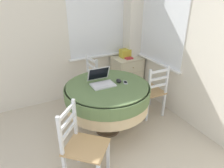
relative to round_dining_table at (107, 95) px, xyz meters
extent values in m
cube|color=silver|center=(-1.02, 1.31, 0.65)|extent=(4.54, 0.06, 2.55)
cube|color=white|center=(0.41, 1.28, 0.87)|extent=(1.10, 0.01, 1.42)
cube|color=white|center=(0.41, 1.25, 0.15)|extent=(1.18, 0.07, 0.02)
cube|color=white|center=(1.24, 0.45, 0.87)|extent=(0.01, 1.10, 1.42)
cube|color=white|center=(1.21, 0.45, 0.15)|extent=(0.07, 1.18, 0.02)
cube|color=silver|center=(1.10, 1.14, 0.65)|extent=(0.28, 0.28, 2.55)
cylinder|color=#4C3D2D|center=(0.00, 0.00, -0.61)|extent=(0.36, 0.36, 0.03)
cylinder|color=#4C3D2D|center=(0.00, 0.00, -0.23)|extent=(0.11, 0.11, 0.73)
cylinder|color=#CCB284|center=(0.00, 0.00, -0.03)|extent=(1.17, 1.17, 0.33)
cylinder|color=#567042|center=(0.00, 0.00, 0.05)|extent=(1.19, 1.19, 0.17)
cylinder|color=#567042|center=(0.00, 0.00, 0.15)|extent=(1.14, 1.14, 0.02)
cube|color=silver|center=(-0.06, 0.01, 0.16)|extent=(0.32, 0.22, 0.02)
cube|color=silver|center=(-0.06, 0.03, 0.17)|extent=(0.28, 0.13, 0.00)
cube|color=silver|center=(-0.06, 0.16, 0.27)|extent=(0.32, 0.10, 0.20)
cube|color=black|center=(-0.06, 0.16, 0.28)|extent=(0.29, 0.08, 0.18)
ellipsoid|color=black|center=(0.18, 0.00, 0.18)|extent=(0.06, 0.10, 0.05)
cube|color=#B2B7BC|center=(0.26, -0.05, 0.16)|extent=(0.09, 0.12, 0.01)
cube|color=black|center=(0.26, -0.05, 0.17)|extent=(0.06, 0.08, 0.00)
cube|color=tan|center=(-0.07, 0.85, -0.19)|extent=(0.48, 0.44, 0.02)
cube|color=silver|center=(-0.28, 0.99, -0.41)|extent=(0.04, 0.04, 0.42)
cube|color=silver|center=(-0.24, 0.66, -0.41)|extent=(0.04, 0.04, 0.42)
cube|color=silver|center=(0.10, 1.04, -0.41)|extent=(0.04, 0.04, 0.42)
cube|color=silver|center=(0.14, 0.71, -0.41)|extent=(0.04, 0.04, 0.42)
cube|color=silver|center=(0.10, 1.04, 0.05)|extent=(0.04, 0.04, 0.46)
cube|color=silver|center=(0.14, 0.71, 0.05)|extent=(0.04, 0.04, 0.46)
cube|color=silver|center=(0.12, 0.88, 0.23)|extent=(0.07, 0.33, 0.04)
cube|color=silver|center=(0.12, 0.88, 0.11)|extent=(0.07, 0.33, 0.04)
cube|color=silver|center=(0.12, 0.88, -0.01)|extent=(0.07, 0.33, 0.04)
cube|color=tan|center=(0.85, 0.12, -0.19)|extent=(0.40, 0.45, 0.02)
cube|color=silver|center=(1.02, 0.31, -0.41)|extent=(0.03, 0.03, 0.42)
cube|color=silver|center=(0.68, 0.32, -0.41)|extent=(0.03, 0.03, 0.42)
cube|color=silver|center=(1.01, -0.08, -0.41)|extent=(0.03, 0.03, 0.42)
cube|color=silver|center=(0.67, -0.07, -0.41)|extent=(0.03, 0.03, 0.42)
cube|color=silver|center=(1.01, -0.08, 0.05)|extent=(0.03, 0.03, 0.46)
cube|color=silver|center=(0.67, -0.07, 0.05)|extent=(0.03, 0.03, 0.46)
cube|color=silver|center=(0.84, -0.07, 0.23)|extent=(0.33, 0.03, 0.04)
cube|color=silver|center=(0.84, -0.07, 0.11)|extent=(0.33, 0.03, 0.04)
cube|color=silver|center=(0.84, -0.07, -0.01)|extent=(0.33, 0.03, 0.04)
cube|color=tan|center=(-0.56, -0.64, -0.19)|extent=(0.58, 0.58, 0.02)
cube|color=silver|center=(-0.31, -0.65, -0.41)|extent=(0.05, 0.05, 0.42)
cube|color=silver|center=(-0.59, -0.39, -0.41)|extent=(0.05, 0.05, 0.42)
cube|color=silver|center=(-0.82, -0.63, 0.05)|extent=(0.05, 0.05, 0.46)
cube|color=silver|center=(-0.59, -0.39, 0.05)|extent=(0.05, 0.05, 0.46)
cube|color=silver|center=(-0.71, -0.51, 0.23)|extent=(0.24, 0.26, 0.04)
cube|color=silver|center=(-0.71, -0.51, 0.11)|extent=(0.24, 0.26, 0.04)
cube|color=silver|center=(-0.71, -0.51, -0.01)|extent=(0.24, 0.26, 0.04)
cube|color=beige|center=(0.94, 1.02, -0.26)|extent=(0.54, 0.44, 0.72)
cube|color=beige|center=(0.94, 1.02, 0.10)|extent=(0.56, 0.47, 0.02)
cube|color=beige|center=(0.94, 0.80, -0.02)|extent=(0.47, 0.01, 0.20)
sphere|color=olive|center=(0.94, 0.79, -0.02)|extent=(0.02, 0.02, 0.02)
cube|color=beige|center=(0.94, 0.80, -0.26)|extent=(0.47, 0.01, 0.20)
sphere|color=olive|center=(0.94, 0.79, -0.26)|extent=(0.02, 0.02, 0.02)
cube|color=beige|center=(0.94, 0.80, -0.50)|extent=(0.47, 0.01, 0.20)
sphere|color=olive|center=(0.94, 0.79, -0.50)|extent=(0.02, 0.02, 0.02)
cube|color=gold|center=(0.91, 1.07, 0.19)|extent=(0.19, 0.17, 0.16)
cube|color=#BC3338|center=(0.92, 1.00, 0.13)|extent=(0.14, 0.24, 0.02)
camera|label=1|loc=(-1.06, -2.23, 1.36)|focal=32.00mm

